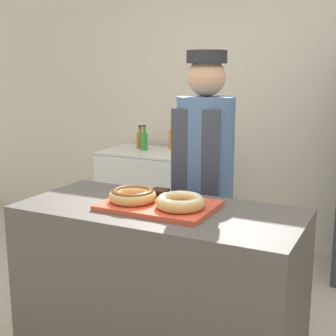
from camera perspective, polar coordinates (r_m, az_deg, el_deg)
wall_back at (r=4.20m, az=12.50°, el=8.42°), size 8.00×0.06×2.70m
display_counter at (r=2.46m, az=-1.07°, el=-15.21°), size 1.39×0.64×0.92m
serving_tray at (r=2.28m, az=-1.12°, el=-4.59°), size 0.54×0.38×0.02m
donut_chocolate_glaze at (r=2.31m, az=-4.35°, el=-3.29°), size 0.24×0.24×0.06m
donut_light_glaze at (r=2.19m, az=1.50°, el=-4.08°), size 0.24×0.24×0.06m
brownie_back_left at (r=2.42m, az=-1.03°, el=-2.97°), size 0.08×0.08×0.03m
brownie_back_right at (r=2.36m, az=1.76°, el=-3.32°), size 0.08×0.08×0.03m
baker_person at (r=2.81m, az=4.39°, el=-2.10°), size 0.34×0.34×1.69m
chest_freezer at (r=4.35m, az=-1.34°, el=-3.47°), size 0.98×0.60×0.86m
bottle_amber at (r=4.42m, az=-3.41°, el=3.49°), size 0.07×0.07×0.22m
bottle_green at (r=4.31m, az=-2.91°, el=3.36°), size 0.06×0.06×0.23m
bottle_amber_b at (r=3.94m, az=2.91°, el=2.79°), size 0.06×0.06×0.27m
bottle_orange at (r=4.36m, az=0.55°, el=3.67°), size 0.07×0.07×0.27m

